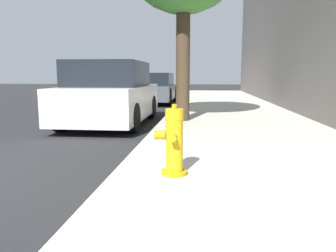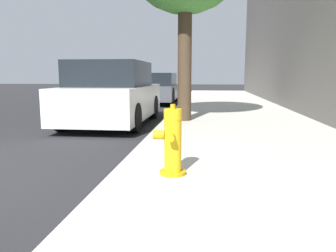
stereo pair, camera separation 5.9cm
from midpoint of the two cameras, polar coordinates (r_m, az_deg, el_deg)
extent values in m
cube|color=beige|center=(3.40, 20.06, -10.65)|extent=(3.56, 40.00, 0.12)
cylinder|color=#C39C11|center=(3.54, 1.32, -8.08)|extent=(0.28, 0.28, 0.04)
cylinder|color=yellow|center=(3.46, 1.34, -3.40)|extent=(0.18, 0.18, 0.56)
cylinder|color=yellow|center=(3.41, 1.36, 2.07)|extent=(0.19, 0.19, 0.11)
cylinder|color=#C39C11|center=(3.40, 1.36, 3.40)|extent=(0.05, 0.05, 0.05)
cylinder|color=#C39C11|center=(3.30, 1.11, -2.03)|extent=(0.07, 0.10, 0.07)
cylinder|color=#C39C11|center=(3.58, 1.56, -1.19)|extent=(0.07, 0.10, 0.07)
cylinder|color=#C39C11|center=(3.46, -1.13, -1.54)|extent=(0.12, 0.10, 0.10)
cube|color=silver|center=(7.98, -9.28, 4.23)|extent=(1.70, 3.81, 0.74)
cube|color=black|center=(7.81, -9.71, 8.94)|extent=(1.56, 2.09, 0.57)
cylinder|color=black|center=(9.35, -11.80, 3.38)|extent=(0.20, 0.61, 0.61)
cylinder|color=black|center=(8.98, -2.42, 3.34)|extent=(0.20, 0.61, 0.61)
cylinder|color=black|center=(7.16, -17.79, 1.54)|extent=(0.20, 0.61, 0.61)
cylinder|color=black|center=(6.67, -5.66, 1.41)|extent=(0.20, 0.61, 0.61)
cube|color=#4C5156|center=(13.86, -2.21, 5.94)|extent=(1.83, 3.94, 0.56)
cube|color=black|center=(13.69, -2.33, 8.15)|extent=(1.69, 2.17, 0.51)
cylinder|color=black|center=(15.22, -4.61, 5.70)|extent=(0.20, 0.69, 0.69)
cylinder|color=black|center=(14.98, 1.70, 5.67)|extent=(0.20, 0.69, 0.69)
cylinder|color=black|center=(12.84, -6.76, 5.09)|extent=(0.20, 0.69, 0.69)
cylinder|color=black|center=(12.55, 0.71, 5.07)|extent=(0.20, 0.69, 0.69)
cylinder|color=#423323|center=(7.66, 3.15, 11.88)|extent=(0.32, 0.32, 2.91)
camera|label=1|loc=(0.03, -89.63, 0.06)|focal=35.00mm
camera|label=2|loc=(0.03, 90.37, -0.06)|focal=35.00mm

